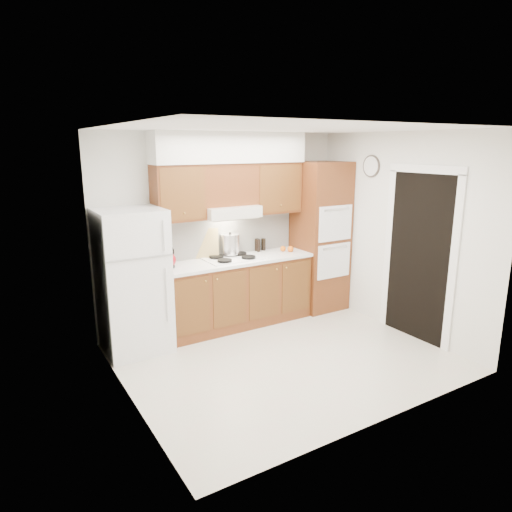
{
  "coord_description": "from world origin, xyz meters",
  "views": [
    {
      "loc": [
        -2.84,
        -4.03,
        2.43
      ],
      "look_at": [
        -0.12,
        0.45,
        1.15
      ],
      "focal_mm": 32.0,
      "sensor_mm": 36.0,
      "label": 1
    }
  ],
  "objects": [
    {
      "name": "condiment_b",
      "position": [
        0.5,
        1.45,
        1.03
      ],
      "size": [
        0.06,
        0.06,
        0.18
      ],
      "primitive_type": "cylinder",
      "rotation": [
        0.0,
        0.0,
        -0.11
      ],
      "color": "black",
      "rests_on": "countertop"
    },
    {
      "name": "upper_cab_over_hood",
      "position": [
        -0.02,
        1.33,
        1.92
      ],
      "size": [
        0.75,
        0.33,
        0.55
      ],
      "primitive_type": "cube",
      "color": "brown",
      "rests_on": "range_hood"
    },
    {
      "name": "doorway",
      "position": [
        1.79,
        -0.35,
        1.05
      ],
      "size": [
        0.02,
        0.9,
        2.1
      ],
      "primitive_type": "cube",
      "color": "black",
      "rests_on": "floor"
    },
    {
      "name": "backsplash",
      "position": [
        0.02,
        1.49,
        1.22
      ],
      "size": [
        2.11,
        0.03,
        0.56
      ],
      "primitive_type": "cube",
      "color": "white",
      "rests_on": "countertop"
    },
    {
      "name": "condiment_c",
      "position": [
        0.61,
        1.44,
        1.03
      ],
      "size": [
        0.07,
        0.07,
        0.17
      ],
      "primitive_type": "cylinder",
      "rotation": [
        0.0,
        0.0,
        0.17
      ],
      "color": "black",
      "rests_on": "countertop"
    },
    {
      "name": "ceiling",
      "position": [
        0.0,
        0.0,
        2.6
      ],
      "size": [
        3.6,
        3.6,
        0.0
      ],
      "primitive_type": "plane",
      "color": "white",
      "rests_on": "wall_back"
    },
    {
      "name": "orange_near",
      "position": [
        0.88,
        1.14,
        0.98
      ],
      "size": [
        0.1,
        0.1,
        0.09
      ],
      "primitive_type": "sphere",
      "rotation": [
        0.0,
        0.0,
        -0.13
      ],
      "color": "orange",
      "rests_on": "countertop"
    },
    {
      "name": "fridge",
      "position": [
        -1.41,
        1.14,
        0.86
      ],
      "size": [
        0.75,
        0.72,
        1.72
      ],
      "primitive_type": "cube",
      "color": "white",
      "rests_on": "floor"
    },
    {
      "name": "wall_back",
      "position": [
        0.0,
        1.5,
        1.3
      ],
      "size": [
        3.6,
        0.02,
        2.6
      ],
      "primitive_type": "cube",
      "color": "silver",
      "rests_on": "floor"
    },
    {
      "name": "stock_pot",
      "position": [
        0.03,
        1.38,
        1.1
      ],
      "size": [
        0.34,
        0.34,
        0.27
      ],
      "primitive_type": "cylinder",
      "rotation": [
        0.0,
        0.0,
        0.39
      ],
      "color": "silver",
      "rests_on": "cooktop"
    },
    {
      "name": "upper_cab_right",
      "position": [
        0.72,
        1.33,
        1.85
      ],
      "size": [
        0.73,
        0.33,
        0.7
      ],
      "primitive_type": "cube",
      "color": "brown",
      "rests_on": "wall_back"
    },
    {
      "name": "oven_cabinet",
      "position": [
        1.44,
        1.18,
        1.1
      ],
      "size": [
        0.7,
        0.65,
        2.2
      ],
      "primitive_type": "cube",
      "color": "brown",
      "rests_on": "floor"
    },
    {
      "name": "kettle",
      "position": [
        -0.93,
        1.2,
        1.04
      ],
      "size": [
        0.21,
        0.21,
        0.19
      ],
      "primitive_type": "sphere",
      "rotation": [
        0.0,
        0.0,
        0.11
      ],
      "color": "maroon",
      "rests_on": "countertop"
    },
    {
      "name": "floor",
      "position": [
        0.0,
        0.0,
        0.0
      ],
      "size": [
        3.6,
        3.6,
        0.0
      ],
      "primitive_type": "plane",
      "color": "beige",
      "rests_on": "ground"
    },
    {
      "name": "upper_cab_left",
      "position": [
        -0.71,
        1.33,
        1.85
      ],
      "size": [
        0.63,
        0.33,
        0.7
      ],
      "primitive_type": "cube",
      "color": "brown",
      "rests_on": "wall_back"
    },
    {
      "name": "base_cabinets",
      "position": [
        0.02,
        1.2,
        0.45
      ],
      "size": [
        2.11,
        0.6,
        0.9
      ],
      "primitive_type": "cube",
      "color": "brown",
      "rests_on": "floor"
    },
    {
      "name": "wall_clock",
      "position": [
        1.79,
        0.55,
        2.15
      ],
      "size": [
        0.02,
        0.3,
        0.3
      ],
      "primitive_type": "cylinder",
      "rotation": [
        0.0,
        1.57,
        0.0
      ],
      "color": "#3F3833",
      "rests_on": "wall_right"
    },
    {
      "name": "range_hood",
      "position": [
        -0.02,
        1.27,
        1.57
      ],
      "size": [
        0.75,
        0.45,
        0.15
      ],
      "primitive_type": "cube",
      "color": "silver",
      "rests_on": "wall_back"
    },
    {
      "name": "countertop",
      "position": [
        0.03,
        1.19,
        0.92
      ],
      "size": [
        2.13,
        0.62,
        0.04
      ],
      "primitive_type": "cube",
      "color": "white",
      "rests_on": "base_cabinets"
    },
    {
      "name": "wall_left",
      "position": [
        -1.8,
        0.0,
        1.3
      ],
      "size": [
        0.02,
        3.0,
        2.6
      ],
      "primitive_type": "cube",
      "color": "silver",
      "rests_on": "floor"
    },
    {
      "name": "cooktop",
      "position": [
        -0.02,
        1.21,
        0.95
      ],
      "size": [
        0.74,
        0.5,
        0.01
      ],
      "primitive_type": "cube",
      "color": "white",
      "rests_on": "countertop"
    },
    {
      "name": "soffit",
      "position": [
        0.03,
        1.32,
        2.4
      ],
      "size": [
        2.13,
        0.36,
        0.4
      ],
      "primitive_type": "cube",
      "color": "silver",
      "rests_on": "wall_back"
    },
    {
      "name": "wall_right",
      "position": [
        1.8,
        0.0,
        1.3
      ],
      "size": [
        0.02,
        3.0,
        2.6
      ],
      "primitive_type": "cube",
      "color": "silver",
      "rests_on": "floor"
    },
    {
      "name": "condiment_a",
      "position": [
        0.5,
        1.39,
        1.03
      ],
      "size": [
        0.06,
        0.06,
        0.18
      ],
      "primitive_type": "cylinder",
      "rotation": [
        0.0,
        0.0,
        -0.31
      ],
      "color": "black",
      "rests_on": "countertop"
    },
    {
      "name": "orange_far",
      "position": [
        0.81,
        1.23,
        0.98
      ],
      "size": [
        0.1,
        0.1,
        0.08
      ],
      "primitive_type": "sphere",
      "rotation": [
        0.0,
        0.0,
        0.38
      ],
      "color": "orange",
      "rests_on": "countertop"
    },
    {
      "name": "cutting_board",
      "position": [
        -0.28,
        1.45,
        1.14
      ],
      "size": [
        0.32,
        0.22,
        0.4
      ],
      "primitive_type": "cube",
      "rotation": [
        -0.21,
        0.0,
        -0.42
      ],
      "color": "tan",
      "rests_on": "countertop"
    }
  ]
}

